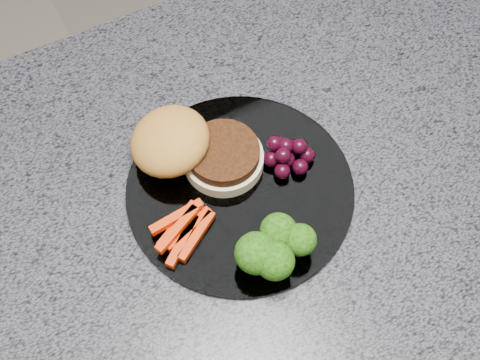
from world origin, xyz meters
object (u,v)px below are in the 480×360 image
island_cabinet (239,313)px  burger (189,149)px  grape_bunch (288,154)px  plate (240,190)px

island_cabinet → burger: (-0.04, 0.05, 0.50)m
island_cabinet → grape_bunch: (0.06, -0.00, 0.49)m
grape_bunch → burger: bearing=151.7°
island_cabinet → grape_bunch: grape_bunch is taller
plate → burger: (-0.03, 0.06, 0.02)m
plate → grape_bunch: 0.07m
island_cabinet → grape_bunch: 0.49m
plate → grape_bunch: bearing=7.3°
grape_bunch → plate: bearing=-172.7°
grape_bunch → island_cabinet: bearing=179.7°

